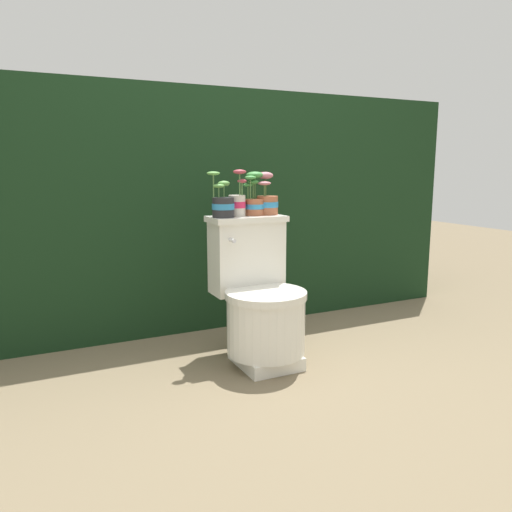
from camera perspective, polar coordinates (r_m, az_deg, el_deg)
name	(u,v)px	position (r m, az deg, el deg)	size (l,w,h in m)	color
ground_plane	(264,366)	(2.62, 0.96, -12.43)	(12.00, 12.00, 0.00)	#75664C
hedge_backdrop	(194,207)	(3.41, -7.10, 5.55)	(3.53, 0.78, 1.47)	black
toilet	(259,301)	(2.59, 0.36, -5.12)	(0.41, 0.54, 0.75)	silver
potted_plant_left	(223,204)	(2.58, -3.82, 5.96)	(0.14, 0.12, 0.23)	#262628
potted_plant_midleft	(237,202)	(2.64, -2.15, 6.17)	(0.09, 0.11, 0.24)	beige
potted_plant_middle	(254,199)	(2.69, -0.20, 6.55)	(0.13, 0.12, 0.23)	#9E5638
potted_plant_midright	(267,200)	(2.73, 1.26, 6.42)	(0.12, 0.12, 0.23)	#9E5638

